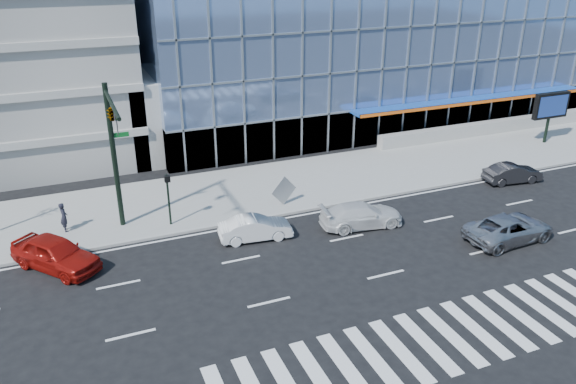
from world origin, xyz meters
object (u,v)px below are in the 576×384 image
(silver_suv, at_px, (509,228))
(red_sedan, at_px, (55,253))
(marquee_sign, at_px, (551,106))
(pedestrian, at_px, (64,217))
(tilted_panel, at_px, (284,190))
(dark_sedan, at_px, (513,173))
(white_sedan, at_px, (255,228))
(white_suv, at_px, (361,215))
(traffic_signal, at_px, (113,128))
(ped_signal_post, at_px, (168,192))

(silver_suv, xyz_separation_m, red_sedan, (-22.42, 6.17, 0.11))
(marquee_sign, xyz_separation_m, silver_suv, (-14.13, -11.49, -2.37))
(pedestrian, height_order, tilted_panel, tilted_panel)
(dark_sedan, distance_m, red_sedan, 28.42)
(white_sedan, xyz_separation_m, tilted_panel, (2.94, 3.20, 0.42))
(white_suv, height_order, pedestrian, pedestrian)
(pedestrian, bearing_deg, traffic_signal, -129.91)
(ped_signal_post, distance_m, white_sedan, 5.24)
(white_sedan, height_order, red_sedan, red_sedan)
(dark_sedan, bearing_deg, red_sedan, 97.76)
(dark_sedan, distance_m, tilted_panel, 15.68)
(silver_suv, height_order, dark_sedan, silver_suv)
(tilted_panel, bearing_deg, white_sedan, -147.49)
(red_sedan, bearing_deg, silver_suv, -55.18)
(traffic_signal, distance_m, tilted_panel, 10.66)
(white_suv, xyz_separation_m, pedestrian, (-15.40, 5.42, 0.29))
(tilted_panel, bearing_deg, ped_signal_post, 165.57)
(dark_sedan, height_order, tilted_panel, tilted_panel)
(traffic_signal, xyz_separation_m, dark_sedan, (24.87, -1.81, -5.53))
(traffic_signal, distance_m, marquee_sign, 33.32)
(traffic_signal, bearing_deg, dark_sedan, -4.16)
(silver_suv, bearing_deg, marquee_sign, -53.72)
(silver_suv, xyz_separation_m, dark_sedan, (6.00, 6.26, -0.06))
(marquee_sign, distance_m, dark_sedan, 9.97)
(traffic_signal, height_order, marquee_sign, traffic_signal)
(silver_suv, bearing_deg, ped_signal_post, 59.87)
(red_sedan, distance_m, tilted_panel, 13.12)
(silver_suv, height_order, tilted_panel, tilted_panel)
(white_suv, distance_m, tilted_panel, 5.07)
(marquee_sign, xyz_separation_m, pedestrian, (-35.98, -1.60, -2.09))
(white_suv, bearing_deg, silver_suv, -118.02)
(white_sedan, height_order, pedestrian, pedestrian)
(traffic_signal, bearing_deg, white_suv, -16.15)
(white_suv, bearing_deg, red_sedan, 90.65)
(red_sedan, bearing_deg, white_sedan, -44.79)
(traffic_signal, height_order, silver_suv, traffic_signal)
(traffic_signal, xyz_separation_m, white_suv, (12.41, -3.59, -5.48))
(traffic_signal, bearing_deg, red_sedan, -151.88)
(ped_signal_post, xyz_separation_m, pedestrian, (-5.48, 1.45, -1.16))
(marquee_sign, distance_m, tilted_panel, 23.92)
(pedestrian, bearing_deg, ped_signal_post, -113.30)
(white_suv, bearing_deg, pedestrian, 77.32)
(silver_suv, relative_size, white_suv, 1.07)
(white_sedan, relative_size, red_sedan, 0.82)
(white_sedan, relative_size, tilted_panel, 3.01)
(ped_signal_post, distance_m, marquee_sign, 30.67)
(pedestrian, bearing_deg, dark_sedan, -105.89)
(white_suv, height_order, white_sedan, white_suv)
(ped_signal_post, distance_m, pedestrian, 5.79)
(traffic_signal, height_order, red_sedan, traffic_signal)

